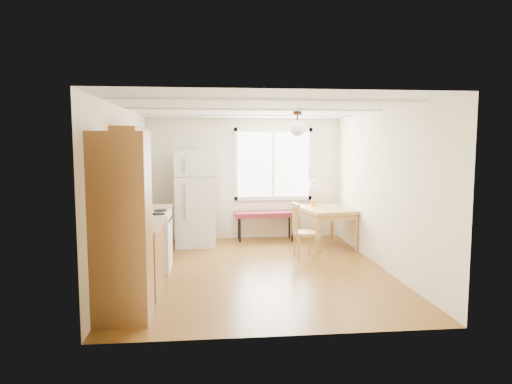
{
  "coord_description": "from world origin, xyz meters",
  "views": [
    {
      "loc": [
        -0.73,
        -6.95,
        1.96
      ],
      "look_at": [
        0.06,
        0.75,
        1.15
      ],
      "focal_mm": 32.0,
      "sensor_mm": 36.0,
      "label": 1
    }
  ],
  "objects": [
    {
      "name": "window_unit",
      "position": [
        0.6,
        2.47,
        1.55
      ],
      "size": [
        1.64,
        0.05,
        1.51
      ],
      "color": "white",
      "rests_on": "room_shell"
    },
    {
      "name": "refrigerator",
      "position": [
        -1.0,
        1.91,
        0.92
      ],
      "size": [
        0.76,
        0.79,
        1.84
      ],
      "rotation": [
        0.0,
        0.0,
        -0.01
      ],
      "color": "white",
      "rests_on": "ground"
    },
    {
      "name": "kitchen_run",
      "position": [
        -1.72,
        -0.63,
        0.84
      ],
      "size": [
        0.65,
        3.4,
        2.2
      ],
      "color": "brown",
      "rests_on": "ground"
    },
    {
      "name": "dining_table",
      "position": [
        1.5,
        1.55,
        0.64
      ],
      "size": [
        1.08,
        1.33,
        0.75
      ],
      "rotation": [
        0.0,
        0.0,
        0.17
      ],
      "color": "#A4793F",
      "rests_on": "ground"
    },
    {
      "name": "coffee_maker",
      "position": [
        -1.72,
        -0.88,
        1.02
      ],
      "size": [
        0.19,
        0.23,
        0.32
      ],
      "rotation": [
        0.0,
        0.0,
        -0.18
      ],
      "color": "black",
      "rests_on": "kitchen_run"
    },
    {
      "name": "table_lamp",
      "position": [
        1.31,
        1.8,
        1.11
      ],
      "size": [
        0.29,
        0.29,
        0.51
      ],
      "rotation": [
        0.0,
        0.0,
        -0.03
      ],
      "color": "gold",
      "rests_on": "dining_table"
    },
    {
      "name": "pendant_light",
      "position": [
        0.7,
        0.4,
        2.24
      ],
      "size": [
        0.26,
        0.26,
        0.4
      ],
      "color": "black",
      "rests_on": "room_shell"
    },
    {
      "name": "chair",
      "position": [
        0.82,
        0.73,
        0.53
      ],
      "size": [
        0.42,
        0.41,
        0.94
      ],
      "rotation": [
        0.0,
        0.0,
        0.11
      ],
      "color": "#A4793F",
      "rests_on": "ground"
    },
    {
      "name": "kettle",
      "position": [
        -1.81,
        -0.68,
        0.99
      ],
      "size": [
        0.11,
        0.11,
        0.22
      ],
      "color": "red",
      "rests_on": "kitchen_run"
    },
    {
      "name": "bench",
      "position": [
        0.4,
        2.22,
        0.52
      ],
      "size": [
        1.3,
        0.56,
        0.59
      ],
      "rotation": [
        0.0,
        0.0,
        0.07
      ],
      "color": "maroon",
      "rests_on": "ground"
    },
    {
      "name": "room_shell",
      "position": [
        0.0,
        0.0,
        1.25
      ],
      "size": [
        4.6,
        5.6,
        2.62
      ],
      "color": "#563411",
      "rests_on": "ground"
    }
  ]
}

